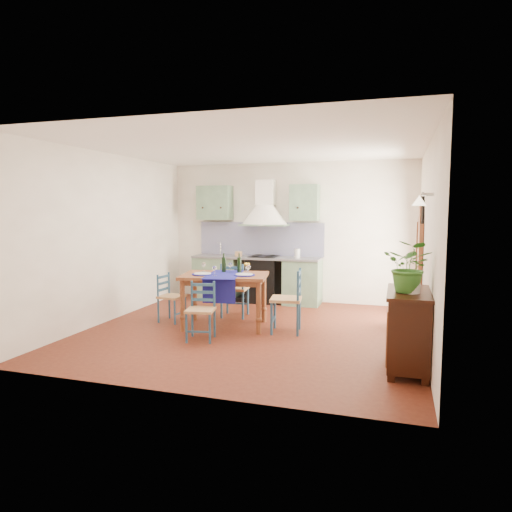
# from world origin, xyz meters

# --- Properties ---
(floor) EXTENTS (5.00, 5.00, 0.00)m
(floor) POSITION_xyz_m (0.00, 0.00, 0.00)
(floor) COLOR #46180F
(floor) RESTS_ON ground
(back_wall) EXTENTS (5.00, 0.96, 2.80)m
(back_wall) POSITION_xyz_m (-0.47, 2.29, 1.05)
(back_wall) COLOR white
(back_wall) RESTS_ON ground
(right_wall) EXTENTS (0.26, 5.00, 2.80)m
(right_wall) POSITION_xyz_m (2.50, 0.28, 1.34)
(right_wall) COLOR white
(right_wall) RESTS_ON ground
(left_wall) EXTENTS (0.04, 5.00, 2.80)m
(left_wall) POSITION_xyz_m (-2.50, 0.00, 1.40)
(left_wall) COLOR white
(left_wall) RESTS_ON ground
(ceiling) EXTENTS (5.00, 5.00, 0.01)m
(ceiling) POSITION_xyz_m (0.00, 0.00, 2.80)
(ceiling) COLOR white
(ceiling) RESTS_ON back_wall
(dining_table) EXTENTS (1.47, 1.14, 1.16)m
(dining_table) POSITION_xyz_m (-0.49, 0.13, 0.75)
(dining_table) COLOR brown
(dining_table) RESTS_ON ground
(chair_near) EXTENTS (0.46, 0.46, 0.83)m
(chair_near) POSITION_xyz_m (-0.55, -0.65, 0.43)
(chair_near) COLOR navy
(chair_near) RESTS_ON ground
(chair_far) EXTENTS (0.48, 0.48, 0.95)m
(chair_far) POSITION_xyz_m (-0.57, 0.80, 0.49)
(chair_far) COLOR navy
(chair_far) RESTS_ON ground
(chair_left) EXTENTS (0.41, 0.41, 0.80)m
(chair_left) POSITION_xyz_m (-1.49, 0.18, 0.42)
(chair_left) COLOR navy
(chair_left) RESTS_ON ground
(chair_right) EXTENTS (0.51, 0.51, 0.97)m
(chair_right) POSITION_xyz_m (0.55, 0.09, 0.50)
(chair_right) COLOR navy
(chair_right) RESTS_ON ground
(chair_spare) EXTENTS (0.40, 0.40, 0.81)m
(chair_spare) POSITION_xyz_m (2.23, 0.94, 0.42)
(chair_spare) COLOR navy
(chair_spare) RESTS_ON ground
(sideboard) EXTENTS (0.50, 1.05, 0.94)m
(sideboard) POSITION_xyz_m (2.26, -1.07, 0.51)
(sideboard) COLOR black
(sideboard) RESTS_ON ground
(potted_plant) EXTENTS (0.68, 0.64, 0.60)m
(potted_plant) POSITION_xyz_m (2.25, -1.16, 1.23)
(potted_plant) COLOR #316B24
(potted_plant) RESTS_ON sideboard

